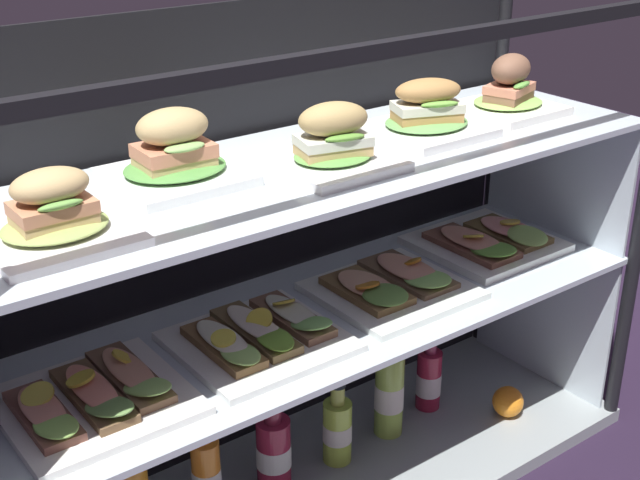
% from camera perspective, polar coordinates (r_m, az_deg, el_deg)
% --- Properties ---
extents(case_frame, '(1.42, 0.45, 0.98)m').
position_cam_1_polar(case_frame, '(1.73, -2.87, 0.10)').
color(case_frame, black).
rests_on(case_frame, ground).
extents(riser_lower_tier, '(1.36, 0.39, 0.38)m').
position_cam_1_polar(riser_lower_tier, '(1.78, -0.00, -10.49)').
color(riser_lower_tier, silver).
rests_on(riser_lower_tier, case_base_deck).
extents(shelf_lower_glass, '(1.37, 0.41, 0.01)m').
position_cam_1_polar(shelf_lower_glass, '(1.68, -0.00, -5.02)').
color(shelf_lower_glass, silver).
rests_on(shelf_lower_glass, riser_lower_tier).
extents(riser_upper_tier, '(1.36, 0.39, 0.30)m').
position_cam_1_polar(riser_upper_tier, '(1.61, -0.00, -0.21)').
color(riser_upper_tier, silver).
rests_on(riser_upper_tier, shelf_lower_glass).
extents(shelf_upper_glass, '(1.37, 0.41, 0.01)m').
position_cam_1_polar(shelf_upper_glass, '(1.55, -0.00, 4.99)').
color(shelf_upper_glass, silver).
rests_on(shelf_upper_glass, riser_upper_tier).
extents(plated_roll_sandwich_near_left_corner, '(0.20, 0.20, 0.11)m').
position_cam_1_polar(plated_roll_sandwich_near_left_corner, '(1.27, -16.89, 1.45)').
color(plated_roll_sandwich_near_left_corner, white).
rests_on(plated_roll_sandwich_near_left_corner, shelf_upper_glass).
extents(plated_roll_sandwich_near_right_corner, '(0.21, 0.21, 0.12)m').
position_cam_1_polar(plated_roll_sandwich_near_right_corner, '(1.45, -9.43, 5.36)').
color(plated_roll_sandwich_near_right_corner, white).
rests_on(plated_roll_sandwich_near_right_corner, shelf_upper_glass).
extents(plated_roll_sandwich_right_of_center, '(0.20, 0.20, 0.12)m').
position_cam_1_polar(plated_roll_sandwich_right_of_center, '(1.50, 0.86, 6.18)').
color(plated_roll_sandwich_right_of_center, white).
rests_on(plated_roll_sandwich_right_of_center, shelf_upper_glass).
extents(plated_roll_sandwich_far_right, '(0.21, 0.21, 0.11)m').
position_cam_1_polar(plated_roll_sandwich_far_right, '(1.70, 7.01, 7.98)').
color(plated_roll_sandwich_far_right, white).
rests_on(plated_roll_sandwich_far_right, shelf_upper_glass).
extents(plated_roll_sandwich_far_left, '(0.19, 0.19, 0.12)m').
position_cam_1_polar(plated_roll_sandwich_far_left, '(1.87, 12.17, 9.30)').
color(plated_roll_sandwich_far_left, white).
rests_on(plated_roll_sandwich_far_left, shelf_upper_glass).
extents(open_sandwich_tray_near_right_corner, '(0.28, 0.27, 0.06)m').
position_cam_1_polar(open_sandwich_tray_near_right_corner, '(1.45, -14.42, -9.90)').
color(open_sandwich_tray_near_right_corner, white).
rests_on(open_sandwich_tray_near_right_corner, shelf_lower_glass).
extents(open_sandwich_tray_far_left, '(0.28, 0.27, 0.06)m').
position_cam_1_polar(open_sandwich_tray_far_left, '(1.57, -3.96, -6.22)').
color(open_sandwich_tray_far_left, white).
rests_on(open_sandwich_tray_far_left, shelf_lower_glass).
extents(open_sandwich_tray_center, '(0.28, 0.27, 0.05)m').
position_cam_1_polar(open_sandwich_tray_center, '(1.75, 4.70, -2.96)').
color(open_sandwich_tray_center, white).
rests_on(open_sandwich_tray_center, shelf_lower_glass).
extents(open_sandwich_tray_mid_left, '(0.28, 0.27, 0.06)m').
position_cam_1_polar(open_sandwich_tray_mid_left, '(1.97, 10.92, -0.06)').
color(open_sandwich_tray_mid_left, white).
rests_on(open_sandwich_tray_mid_left, shelf_lower_glass).
extents(juice_bottle_back_right, '(0.06, 0.06, 0.23)m').
position_cam_1_polar(juice_bottle_back_right, '(1.77, -7.38, -15.05)').
color(juice_bottle_back_right, orange).
rests_on(juice_bottle_back_right, case_base_deck).
extents(juice_bottle_front_middle, '(0.07, 0.07, 0.20)m').
position_cam_1_polar(juice_bottle_front_middle, '(1.83, -3.03, -13.47)').
color(juice_bottle_front_middle, maroon).
rests_on(juice_bottle_front_middle, case_base_deck).
extents(juice_bottle_front_second, '(0.06, 0.06, 0.20)m').
position_cam_1_polar(juice_bottle_front_second, '(1.89, 1.13, -12.17)').
color(juice_bottle_front_second, '#B3D647').
rests_on(juice_bottle_front_second, case_base_deck).
extents(juice_bottle_near_post, '(0.07, 0.07, 0.25)m').
position_cam_1_polar(juice_bottle_near_post, '(1.96, 4.52, -9.78)').
color(juice_bottle_near_post, '#B0D654').
rests_on(juice_bottle_near_post, case_base_deck).
extents(juice_bottle_tucked_behind, '(0.06, 0.06, 0.19)m').
position_cam_1_polar(juice_bottle_tucked_behind, '(2.07, 7.08, -8.91)').
color(juice_bottle_tucked_behind, '#A1203A').
rests_on(juice_bottle_tucked_behind, case_base_deck).
extents(orange_fruit_beside_bottles, '(0.07, 0.07, 0.07)m').
position_cam_1_polar(orange_fruit_beside_bottles, '(2.10, 12.10, -10.22)').
color(orange_fruit_beside_bottles, orange).
rests_on(orange_fruit_beside_bottles, case_base_deck).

